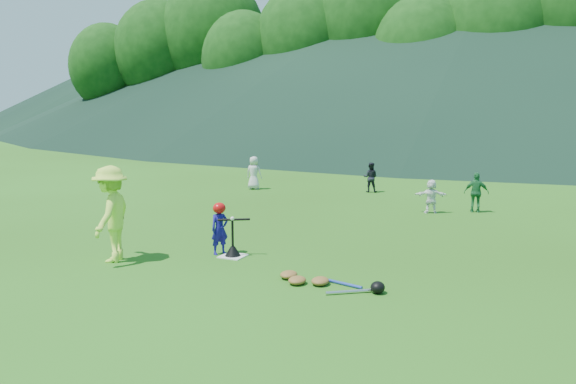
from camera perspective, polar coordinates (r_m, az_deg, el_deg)
The scene contains 15 objects.
ground at distance 10.79m, azimuth -5.62°, elevation -6.55°, with size 120.00×120.00×0.00m, color #254F12.
home_plate at distance 10.79m, azimuth -5.62°, elevation -6.50°, with size 0.45×0.45×0.02m, color silver.
baseball at distance 10.62m, azimuth -5.68°, elevation -2.71°, with size 0.08×0.08×0.08m, color white.
batter_child at distance 10.89m, azimuth -6.96°, elevation -3.77°, with size 0.36×0.24×0.98m, color navy.
adult_coach at distance 10.76m, azimuth -17.53°, elevation -2.14°, with size 1.14×0.66×1.77m, color #CCF748.
fielder_a at distance 19.35m, azimuth -3.48°, elevation 1.95°, with size 0.56×0.36×1.14m, color silver.
fielder_b at distance 18.86m, azimuth 8.37°, elevation 1.48°, with size 0.48×0.38×1.00m, color black.
fielder_c at distance 15.91m, azimuth 18.59°, elevation -0.05°, with size 0.63×0.26×1.08m, color #206B37.
fielder_d at distance 15.47m, azimuth 14.34°, elevation -0.42°, with size 0.84×0.27×0.91m, color white.
batting_tee at distance 10.76m, azimuth -5.63°, elevation -5.89°, with size 0.30×0.30×0.68m.
batter_gear at distance 10.80m, azimuth -6.88°, elevation -1.73°, with size 0.72×0.30×0.34m.
equipment_pile at distance 9.09m, azimuth 3.27°, elevation -9.02°, with size 1.80×0.72×0.19m.
outfield_fence at distance 37.40m, azimuth 16.70°, elevation 5.03°, with size 70.07×0.08×1.33m.
tree_line at distance 43.43m, azimuth 18.57°, elevation 15.33°, with size 70.04×11.40×14.82m.
distant_hills at distance 92.50m, azimuth 17.24°, elevation 15.83°, with size 155.00×140.00×32.00m.
Camera 1 is at (5.30, -8.97, 2.82)m, focal length 35.00 mm.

